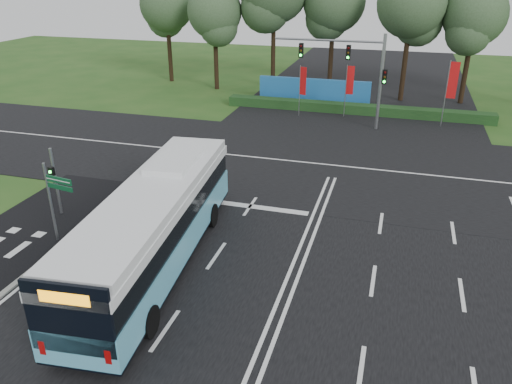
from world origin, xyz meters
The scene contains 14 objects.
ground centered at (0.00, 0.00, 0.00)m, with size 120.00×120.00×0.00m, color #254F1A.
road_main centered at (0.00, 0.00, 0.02)m, with size 20.00×120.00×0.04m, color black.
road_cross centered at (0.00, 12.00, 0.03)m, with size 120.00×14.00×0.05m, color black.
kerb_strip centered at (-10.10, -3.00, 0.06)m, with size 0.25×18.00×0.12m, color gray.
city_bus centered at (-5.36, -1.30, 1.90)m, with size 4.00×13.34×3.77m.
pedestrian_signal centered at (-12.17, 1.55, 1.91)m, with size 0.31×0.42×3.50m.
street_sign centered at (-10.37, -0.79, 2.39)m, with size 1.46×0.31×3.77m.
banner_flag_left centered at (-4.18, 22.34, 2.71)m, with size 0.58×0.25×4.14m.
banner_flag_mid centered at (-0.56, 23.33, 2.77)m, with size 0.62×0.15×4.23m.
banner_flag_right centered at (7.02, 22.61, 3.27)m, with size 0.75×0.08×5.06m.
traffic_light_gantry centered at (0.21, 20.50, 4.66)m, with size 8.41×0.28×7.00m.
hedge centered at (0.00, 24.50, 0.40)m, with size 22.00×1.20×0.80m, color #133617.
blue_hoarding centered at (-4.00, 27.00, 1.10)m, with size 10.00×0.30×2.20m, color #216BB7.
eucalyptus_row centered at (-1.93, 31.19, 8.44)m, with size 41.78×8.31×12.85m.
Camera 1 is at (3.47, -17.11, 11.40)m, focal length 35.00 mm.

